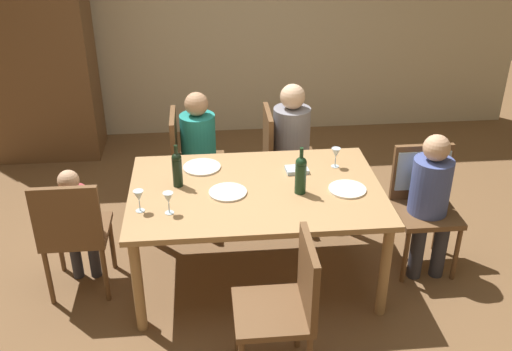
% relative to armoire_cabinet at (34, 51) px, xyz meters
% --- Properties ---
extents(ground_plane, '(10.00, 10.00, 0.00)m').
position_rel_armoire_cabinet_xyz_m(ground_plane, '(1.97, -2.33, -1.10)').
color(ground_plane, brown).
extents(rear_room_partition, '(6.40, 0.12, 2.70)m').
position_rel_armoire_cabinet_xyz_m(rear_room_partition, '(1.97, 0.45, 0.25)').
color(rear_room_partition, beige).
rests_on(rear_room_partition, ground_plane).
extents(armoire_cabinet, '(1.18, 0.62, 2.18)m').
position_rel_armoire_cabinet_xyz_m(armoire_cabinet, '(0.00, 0.00, 0.00)').
color(armoire_cabinet, brown).
rests_on(armoire_cabinet, ground_plane).
extents(dining_table, '(1.75, 1.15, 0.74)m').
position_rel_armoire_cabinet_xyz_m(dining_table, '(1.97, -2.33, -0.43)').
color(dining_table, '#A87F51').
rests_on(dining_table, ground_plane).
extents(chair_right_end, '(0.44, 0.46, 0.92)m').
position_rel_armoire_cabinet_xyz_m(chair_right_end, '(3.23, -2.20, -0.50)').
color(chair_right_end, brown).
rests_on(chair_right_end, ground_plane).
extents(chair_far_left, '(0.44, 0.44, 0.92)m').
position_rel_armoire_cabinet_xyz_m(chair_far_left, '(1.49, -1.37, -0.56)').
color(chair_far_left, brown).
rests_on(chair_far_left, ground_plane).
extents(chair_far_right, '(0.44, 0.44, 0.92)m').
position_rel_armoire_cabinet_xyz_m(chair_far_right, '(2.28, -1.37, -0.56)').
color(chair_far_right, brown).
rests_on(chair_far_right, ground_plane).
extents(chair_left_end, '(0.44, 0.44, 0.92)m').
position_rel_armoire_cabinet_xyz_m(chair_left_end, '(0.72, -2.41, -0.56)').
color(chair_left_end, brown).
rests_on(chair_left_end, ground_plane).
extents(chair_near, '(0.44, 0.44, 0.92)m').
position_rel_armoire_cabinet_xyz_m(chair_near, '(2.06, -3.28, -0.56)').
color(chair_near, brown).
rests_on(chair_near, ground_plane).
extents(person_woman_host, '(0.28, 0.33, 1.08)m').
position_rel_armoire_cabinet_xyz_m(person_woman_host, '(3.23, -2.35, -0.46)').
color(person_woman_host, '#33333D').
rests_on(person_woman_host, ground_plane).
extents(person_man_bearded, '(0.34, 0.29, 1.10)m').
position_rel_armoire_cabinet_xyz_m(person_man_bearded, '(1.61, -1.37, -0.46)').
color(person_man_bearded, '#33333D').
rests_on(person_man_bearded, ground_plane).
extents(person_man_guest, '(0.36, 0.31, 1.15)m').
position_rel_armoire_cabinet_xyz_m(person_man_guest, '(2.39, -1.37, -0.44)').
color(person_man_guest, '#33333D').
rests_on(person_man_guest, ground_plane).
extents(person_child_small, '(0.22, 0.25, 0.94)m').
position_rel_armoire_cabinet_xyz_m(person_child_small, '(0.72, -2.30, -0.54)').
color(person_child_small, '#33333D').
rests_on(person_child_small, ground_plane).
extents(wine_bottle_tall_green, '(0.08, 0.08, 0.34)m').
position_rel_armoire_cabinet_xyz_m(wine_bottle_tall_green, '(2.27, -2.41, -0.21)').
color(wine_bottle_tall_green, '#19381E').
rests_on(wine_bottle_tall_green, dining_table).
extents(wine_bottle_dark_red, '(0.07, 0.07, 0.31)m').
position_rel_armoire_cabinet_xyz_m(wine_bottle_dark_red, '(1.44, -2.24, -0.22)').
color(wine_bottle_dark_red, black).
rests_on(wine_bottle_dark_red, dining_table).
extents(wine_glass_near_left, '(0.07, 0.07, 0.15)m').
position_rel_armoire_cabinet_xyz_m(wine_glass_near_left, '(2.59, -2.05, -0.25)').
color(wine_glass_near_left, silver).
rests_on(wine_glass_near_left, dining_table).
extents(wine_glass_centre, '(0.07, 0.07, 0.15)m').
position_rel_armoire_cabinet_xyz_m(wine_glass_centre, '(1.20, -2.55, -0.25)').
color(wine_glass_centre, silver).
rests_on(wine_glass_centre, dining_table).
extents(wine_glass_near_right, '(0.07, 0.07, 0.15)m').
position_rel_armoire_cabinet_xyz_m(wine_glass_near_right, '(1.39, -2.60, -0.25)').
color(wine_glass_near_right, silver).
rests_on(wine_glass_near_right, dining_table).
extents(dinner_plate_host, '(0.28, 0.28, 0.01)m').
position_rel_armoire_cabinet_xyz_m(dinner_plate_host, '(1.61, -1.98, -0.35)').
color(dinner_plate_host, silver).
rests_on(dinner_plate_host, dining_table).
extents(dinner_plate_guest_left, '(0.26, 0.26, 0.01)m').
position_rel_armoire_cabinet_xyz_m(dinner_plate_guest_left, '(2.60, -2.41, -0.35)').
color(dinner_plate_guest_left, white).
rests_on(dinner_plate_guest_left, dining_table).
extents(dinner_plate_guest_right, '(0.26, 0.26, 0.01)m').
position_rel_armoire_cabinet_xyz_m(dinner_plate_guest_right, '(1.78, -2.38, -0.35)').
color(dinner_plate_guest_right, silver).
rests_on(dinner_plate_guest_right, dining_table).
extents(folded_napkin, '(0.17, 0.13, 0.03)m').
position_rel_armoire_cabinet_xyz_m(folded_napkin, '(2.29, -2.11, -0.34)').
color(folded_napkin, '#ADC6D6').
rests_on(folded_napkin, dining_table).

